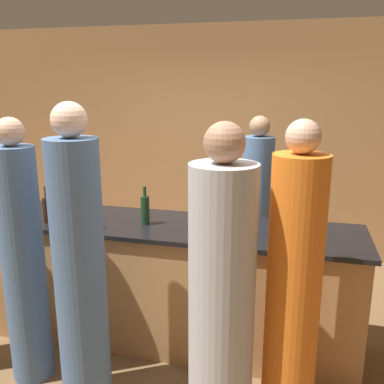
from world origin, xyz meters
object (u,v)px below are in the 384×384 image
(guest_3, at_px, (222,298))
(wine_bottle_2, at_px, (47,209))
(guest_2, at_px, (23,262))
(wine_bottle_0, at_px, (57,204))
(guest_0, at_px, (80,269))
(bartender, at_px, (256,218))
(guest_1, at_px, (293,292))
(wine_bottle_1, at_px, (145,209))

(guest_3, height_order, wine_bottle_2, guest_3)
(guest_2, xyz_separation_m, wine_bottle_0, (-0.12, 0.66, 0.23))
(guest_0, relative_size, wine_bottle_0, 7.04)
(bartender, relative_size, guest_3, 0.95)
(bartender, height_order, guest_1, guest_1)
(guest_3, height_order, wine_bottle_1, guest_3)
(bartender, xyz_separation_m, guest_1, (0.38, -1.55, 0.04))
(guest_3, bearing_deg, wine_bottle_1, 133.86)
(guest_0, xyz_separation_m, wine_bottle_2, (-0.60, 0.60, 0.19))
(guest_2, relative_size, wine_bottle_0, 6.66)
(guest_2, distance_m, wine_bottle_2, 0.56)
(guest_0, distance_m, wine_bottle_1, 0.79)
(wine_bottle_2, bearing_deg, guest_1, -14.55)
(guest_1, height_order, guest_2, guest_1)
(bartender, bearing_deg, wine_bottle_1, 48.68)
(bartender, bearing_deg, guest_2, 46.38)
(guest_0, height_order, guest_3, guest_0)
(guest_0, distance_m, guest_1, 1.35)
(guest_2, xyz_separation_m, wine_bottle_1, (0.68, 0.64, 0.25))
(wine_bottle_2, bearing_deg, wine_bottle_0, 95.24)
(bartender, distance_m, guest_0, 1.91)
(bartender, bearing_deg, wine_bottle_2, 33.57)
(guest_2, distance_m, wine_bottle_1, 0.96)
(guest_3, distance_m, wine_bottle_1, 1.13)
(bartender, bearing_deg, wine_bottle_0, 28.93)
(bartender, xyz_separation_m, guest_0, (-0.97, -1.64, 0.08))
(guest_3, relative_size, wine_bottle_0, 6.71)
(guest_3, bearing_deg, guest_2, 173.91)
(wine_bottle_1, bearing_deg, guest_3, -46.14)
(bartender, xyz_separation_m, wine_bottle_0, (-1.58, -0.88, 0.27))
(bartender, xyz_separation_m, guest_2, (-1.46, -1.54, 0.04))
(guest_1, bearing_deg, wine_bottle_2, 165.45)
(guest_2, relative_size, wine_bottle_2, 6.47)
(bartender, height_order, wine_bottle_0, bartender)
(guest_0, distance_m, wine_bottle_2, 0.87)
(wine_bottle_2, bearing_deg, guest_2, -78.11)
(guest_0, height_order, guest_2, guest_0)
(guest_1, relative_size, guest_2, 1.01)
(wine_bottle_1, bearing_deg, guest_1, -29.08)
(guest_1, bearing_deg, wine_bottle_1, 150.92)
(bartender, bearing_deg, guest_0, 59.52)
(guest_0, height_order, wine_bottle_2, guest_0)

